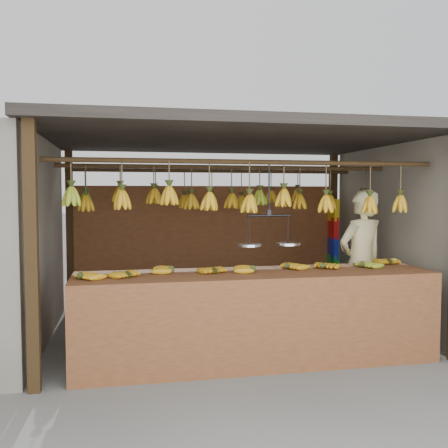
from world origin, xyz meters
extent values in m
plane|color=#5B5B57|center=(0.00, 0.00, 0.00)|extent=(80.00, 80.00, 0.00)
cube|color=black|center=(-2.00, -1.50, 1.15)|extent=(0.10, 0.10, 2.30)
cube|color=black|center=(-2.00, 1.50, 1.15)|extent=(0.10, 0.10, 2.30)
cube|color=black|center=(2.00, 1.50, 1.15)|extent=(0.10, 0.10, 2.30)
cube|color=black|center=(0.00, 0.00, 2.35)|extent=(4.30, 3.30, 0.10)
cylinder|color=black|center=(0.00, -1.00, 2.00)|extent=(4.00, 0.05, 0.05)
cylinder|color=black|center=(0.00, 0.00, 2.00)|extent=(4.00, 0.05, 0.05)
cylinder|color=black|center=(0.00, 1.00, 2.00)|extent=(4.00, 0.05, 0.05)
cube|color=brown|center=(0.00, 1.50, 0.90)|extent=(4.00, 0.06, 1.80)
cube|color=brown|center=(0.04, -1.10, 0.86)|extent=(3.57, 0.79, 0.08)
cube|color=brown|center=(0.04, -1.50, 0.45)|extent=(3.57, 0.04, 0.90)
cube|color=black|center=(-1.64, -1.45, 0.41)|extent=(0.07, 0.07, 0.82)
cube|color=black|center=(1.73, -1.45, 0.41)|extent=(0.07, 0.07, 0.82)
cube|color=black|center=(-1.64, -0.75, 0.41)|extent=(0.07, 0.07, 0.82)
cube|color=black|center=(1.73, -0.75, 0.41)|extent=(0.07, 0.07, 0.82)
ellipsoid|color=#C28914|center=(-1.62, -1.25, 0.93)|extent=(0.30, 0.29, 0.06)
ellipsoid|color=#C28914|center=(-1.20, -1.23, 0.93)|extent=(0.29, 0.30, 0.06)
ellipsoid|color=#C28914|center=(-0.79, -0.97, 0.93)|extent=(0.26, 0.21, 0.06)
ellipsoid|color=#C28914|center=(-0.37, -1.15, 0.93)|extent=(0.25, 0.29, 0.06)
ellipsoid|color=#C28914|center=(0.01, -1.09, 0.93)|extent=(0.27, 0.23, 0.06)
ellipsoid|color=#C28914|center=(0.42, -1.02, 0.93)|extent=(0.30, 0.27, 0.06)
ellipsoid|color=#C28914|center=(0.78, -1.07, 0.93)|extent=(0.29, 0.30, 0.06)
ellipsoid|color=#92A523|center=(1.23, -1.06, 0.93)|extent=(0.29, 0.26, 0.06)
ellipsoid|color=#C28914|center=(1.63, -0.91, 0.93)|extent=(0.20, 0.25, 0.06)
ellipsoid|color=#92A523|center=(-1.73, -0.97, 1.66)|extent=(0.16, 0.16, 0.28)
ellipsoid|color=#C28914|center=(-1.26, -0.96, 1.62)|extent=(0.16, 0.16, 0.28)
ellipsoid|color=#C28914|center=(-0.81, -1.03, 1.66)|extent=(0.16, 0.16, 0.28)
ellipsoid|color=#C28914|center=(-0.40, -0.96, 1.61)|extent=(0.16, 0.16, 0.28)
ellipsoid|color=#C28914|center=(-0.01, -1.02, 1.58)|extent=(0.16, 0.16, 0.28)
ellipsoid|color=#C28914|center=(0.38, -0.96, 1.64)|extent=(0.16, 0.16, 0.28)
ellipsoid|color=#C28914|center=(0.83, -0.96, 1.57)|extent=(0.16, 0.16, 0.28)
ellipsoid|color=#C28914|center=(1.32, -1.00, 1.56)|extent=(0.16, 0.16, 0.28)
ellipsoid|color=#C28914|center=(1.66, -1.01, 1.57)|extent=(0.16, 0.16, 0.28)
ellipsoid|color=#C28914|center=(-1.66, -0.03, 1.57)|extent=(0.16, 0.16, 0.28)
ellipsoid|color=#C28914|center=(-1.28, -0.04, 1.68)|extent=(0.16, 0.16, 0.28)
ellipsoid|color=#C28914|center=(-0.90, -0.03, 1.65)|extent=(0.16, 0.16, 0.28)
ellipsoid|color=#C28914|center=(-0.45, 0.00, 1.59)|extent=(0.16, 0.16, 0.28)
ellipsoid|color=#C28914|center=(0.04, 0.04, 1.60)|extent=(0.16, 0.16, 0.28)
ellipsoid|color=#92A523|center=(0.38, 0.00, 1.63)|extent=(0.16, 0.16, 0.28)
ellipsoid|color=#C28914|center=(0.88, -0.05, 1.59)|extent=(0.16, 0.16, 0.28)
ellipsoid|color=#C28914|center=(1.30, -0.01, 1.57)|extent=(0.16, 0.16, 0.28)
ellipsoid|color=#C28914|center=(1.73, -0.03, 1.60)|extent=(0.16, 0.16, 0.28)
ellipsoid|color=#92A523|center=(-1.74, 0.98, 1.61)|extent=(0.16, 0.16, 0.28)
ellipsoid|color=#92A523|center=(-1.28, 0.99, 1.62)|extent=(0.16, 0.16, 0.28)
ellipsoid|color=#C28914|center=(-0.82, 0.95, 1.65)|extent=(0.16, 0.16, 0.28)
ellipsoid|color=#C28914|center=(-0.42, 0.96, 1.57)|extent=(0.16, 0.16, 0.28)
ellipsoid|color=#C28914|center=(-0.03, 1.01, 1.57)|extent=(0.16, 0.16, 0.28)
ellipsoid|color=#C28914|center=(0.39, 0.99, 1.56)|extent=(0.16, 0.16, 0.28)
ellipsoid|color=#C28914|center=(0.82, 0.98, 1.64)|extent=(0.16, 0.16, 0.28)
ellipsoid|color=#C28914|center=(1.25, 1.04, 1.66)|extent=(0.16, 0.16, 0.28)
ellipsoid|color=#C28914|center=(1.73, 1.04, 1.61)|extent=(0.16, 0.16, 0.28)
cylinder|color=black|center=(0.20, -1.00, 1.73)|extent=(0.02, 0.02, 0.54)
cylinder|color=black|center=(0.20, -1.00, 1.46)|extent=(0.46, 0.06, 0.02)
cylinder|color=silver|center=(-0.01, -1.02, 1.16)|extent=(0.25, 0.25, 0.02)
cylinder|color=silver|center=(0.41, -0.98, 1.16)|extent=(0.25, 0.25, 0.02)
imported|color=beige|center=(1.51, -0.45, 0.86)|extent=(0.72, 0.58, 1.73)
cube|color=yellow|center=(1.94, 1.35, 1.43)|extent=(0.08, 0.26, 0.34)
cube|color=red|center=(1.94, 1.35, 1.15)|extent=(0.08, 0.26, 0.34)
cube|color=#1426BF|center=(1.94, 1.35, 0.84)|extent=(0.08, 0.26, 0.34)
cube|color=#199926|center=(1.94, 1.35, 0.56)|extent=(0.08, 0.26, 0.34)
camera|label=1|loc=(-1.24, -5.87, 1.68)|focal=40.00mm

